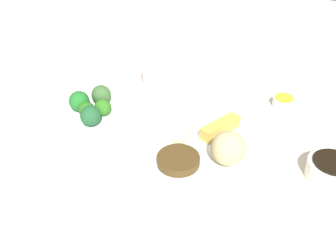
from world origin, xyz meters
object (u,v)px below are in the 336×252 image
(broccoli_plate, at_px, (97,116))
(soy_sauce_bowl, at_px, (331,170))
(teacup, at_px, (153,76))
(sauce_ramekin_hot_mustard, at_px, (283,102))
(main_plate, at_px, (200,150))

(broccoli_plate, distance_m, soy_sauce_bowl, 0.54)
(soy_sauce_bowl, height_order, teacup, teacup)
(soy_sauce_bowl, xyz_separation_m, sauce_ramekin_hot_mustard, (-0.11, 0.24, -0.01))
(teacup, bearing_deg, sauce_ramekin_hot_mustard, -0.35)
(sauce_ramekin_hot_mustard, xyz_separation_m, teacup, (-0.35, 0.00, 0.01))
(sauce_ramekin_hot_mustard, height_order, teacup, teacup)
(broccoli_plate, relative_size, soy_sauce_bowl, 2.20)
(broccoli_plate, relative_size, teacup, 3.48)
(main_plate, xyz_separation_m, teacup, (-0.20, 0.25, 0.02))
(broccoli_plate, height_order, soy_sauce_bowl, soy_sauce_bowl)
(broccoli_plate, xyz_separation_m, teacup, (0.07, 0.20, 0.02))
(broccoli_plate, distance_m, sauce_ramekin_hot_mustard, 0.47)
(main_plate, relative_size, soy_sauce_bowl, 2.79)
(main_plate, distance_m, sauce_ramekin_hot_mustard, 0.29)
(broccoli_plate, bearing_deg, soy_sauce_bowl, -3.96)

